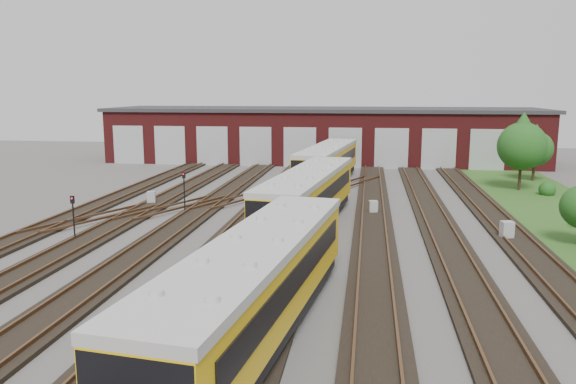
# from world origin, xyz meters

# --- Properties ---
(ground) EXTENTS (120.00, 120.00, 0.00)m
(ground) POSITION_xyz_m (0.00, 0.00, 0.00)
(ground) COLOR #484543
(ground) RESTS_ON ground
(track_network) EXTENTS (30.40, 70.00, 0.33)m
(track_network) POSITION_xyz_m (-0.17, 0.59, 0.11)
(track_network) COLOR black
(track_network) RESTS_ON ground
(maintenance_shed) EXTENTS (51.00, 12.50, 6.35)m
(maintenance_shed) POSITION_xyz_m (-0.01, 39.97, 3.20)
(maintenance_shed) COLOR #581617
(maintenance_shed) RESTS_ON ground
(grass_verge) EXTENTS (8.00, 55.00, 0.05)m
(grass_verge) POSITION_xyz_m (19.00, 10.00, 0.03)
(grass_verge) COLOR #264B19
(grass_verge) RESTS_ON ground
(metro_train) EXTENTS (4.70, 47.85, 3.23)m
(metro_train) POSITION_xyz_m (2.00, 6.02, 1.98)
(metro_train) COLOR black
(metro_train) RESTS_ON ground
(signal_mast_0) EXTENTS (0.23, 0.22, 2.64)m
(signal_mast_0) POSITION_xyz_m (-10.71, 1.03, 1.69)
(signal_mast_0) COLOR black
(signal_mast_0) RESTS_ON ground
(signal_mast_1) EXTENTS (0.22, 0.20, 2.89)m
(signal_mast_1) POSITION_xyz_m (-6.96, 9.08, 1.84)
(signal_mast_1) COLOR black
(signal_mast_1) RESTS_ON ground
(signal_mast_2) EXTENTS (0.27, 0.26, 3.24)m
(signal_mast_2) POSITION_xyz_m (0.49, 6.59, 2.08)
(signal_mast_2) COLOR black
(signal_mast_2) RESTS_ON ground
(signal_mast_3) EXTENTS (0.29, 0.27, 3.45)m
(signal_mast_3) POSITION_xyz_m (2.00, 19.16, 2.19)
(signal_mast_3) COLOR black
(signal_mast_3) RESTS_ON ground
(relay_cabinet_1) EXTENTS (0.70, 0.63, 0.99)m
(relay_cabinet_1) POSITION_xyz_m (-10.43, 11.69, 0.49)
(relay_cabinet_1) COLOR #ABADB0
(relay_cabinet_1) RESTS_ON ground
(relay_cabinet_2) EXTENTS (0.65, 0.57, 0.96)m
(relay_cabinet_2) POSITION_xyz_m (0.60, 5.64, 0.48)
(relay_cabinet_2) COLOR #ABADB0
(relay_cabinet_2) RESTS_ON ground
(relay_cabinet_3) EXTENTS (0.65, 0.58, 0.95)m
(relay_cabinet_3) POSITION_xyz_m (5.99, 10.65, 0.47)
(relay_cabinet_3) COLOR #ABADB0
(relay_cabinet_3) RESTS_ON ground
(relay_cabinet_4) EXTENTS (0.77, 0.68, 1.10)m
(relay_cabinet_4) POSITION_xyz_m (13.50, 4.89, 0.55)
(relay_cabinet_4) COLOR #ABADB0
(relay_cabinet_4) RESTS_ON ground
(tree_0) EXTENTS (4.03, 4.03, 6.67)m
(tree_0) POSITION_xyz_m (18.33, 21.79, 4.29)
(tree_0) COLOR black
(tree_0) RESTS_ON ground
(tree_1) EXTENTS (3.24, 3.24, 5.36)m
(tree_1) POSITION_xyz_m (20.93, 27.26, 3.44)
(tree_1) COLOR black
(tree_1) RESTS_ON ground
(bush_2) EXTENTS (1.33, 1.33, 1.33)m
(bush_2) POSITION_xyz_m (20.04, 19.84, 0.67)
(bush_2) COLOR #1D4C15
(bush_2) RESTS_ON ground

